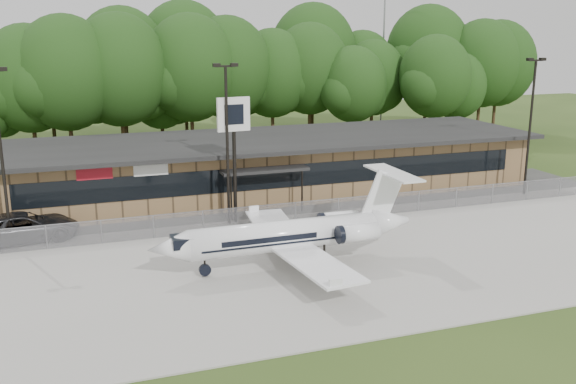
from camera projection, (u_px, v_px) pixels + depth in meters
name	position (u px, v px, depth m)	size (l,w,h in m)	color
ground	(434.00, 319.00, 27.86)	(160.00, 160.00, 0.00)	#2A4016
apron	(356.00, 258.00, 35.17)	(64.00, 18.00, 0.08)	#9E9B93
parking_lot	(287.00, 205.00, 45.70)	(50.00, 9.00, 0.06)	#383835
terminal	(268.00, 164.00, 49.24)	(41.00, 11.65, 4.30)	olive
fence	(310.00, 212.00, 41.40)	(46.00, 0.04, 1.52)	gray
treeline	(214.00, 78.00, 64.46)	(72.00, 12.00, 15.00)	#1E3C13
radio_mast	(384.00, 27.00, 75.72)	(0.20, 0.20, 25.00)	gray
light_pole_left	(0.00, 145.00, 35.76)	(1.55, 0.30, 10.23)	black
light_pole_mid	(227.00, 133.00, 39.90)	(1.55, 0.30, 10.23)	black
light_pole_right	(531.00, 117.00, 47.22)	(1.55, 0.30, 10.23)	black
business_jet	(293.00, 236.00, 33.57)	(14.33, 12.72, 4.85)	white
suv	(24.00, 227.00, 37.83)	(2.91, 6.31, 1.75)	#2F3032
pole_sign	(234.00, 128.00, 40.28)	(2.14, 0.44, 8.13)	black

